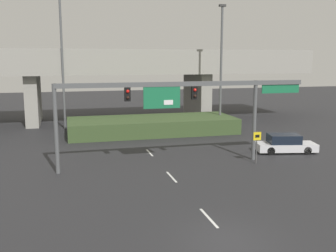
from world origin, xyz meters
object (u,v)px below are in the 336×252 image
at_px(highway_light_pole_near, 221,65).
at_px(parked_sedan_near_right, 285,144).
at_px(speed_limit_sign, 257,143).
at_px(highway_light_pole_far, 62,52).
at_px(signal_gantry, 180,97).

bearing_deg(highway_light_pole_near, parked_sedan_near_right, -84.57).
xyz_separation_m(speed_limit_sign, parked_sedan_near_right, (3.94, 2.64, -0.89)).
distance_m(highway_light_pole_far, parked_sedan_near_right, 24.74).
bearing_deg(speed_limit_sign, highway_light_pole_near, 78.55).
relative_size(highway_light_pole_near, highway_light_pole_far, 0.83).
xyz_separation_m(speed_limit_sign, highway_light_pole_far, (-13.48, 18.46, 6.73)).
xyz_separation_m(signal_gantry, highway_light_pole_far, (-7.96, 17.38, 3.38)).
relative_size(highway_light_pole_far, parked_sedan_near_right, 3.12).
bearing_deg(signal_gantry, highway_light_pole_near, 57.24).
height_order(highway_light_pole_far, parked_sedan_near_right, highway_light_pole_far).
height_order(speed_limit_sign, parked_sedan_near_right, speed_limit_sign).
height_order(signal_gantry, parked_sedan_near_right, signal_gantry).
bearing_deg(highway_light_pole_near, highway_light_pole_far, 165.03).
xyz_separation_m(signal_gantry, highway_light_pole_near, (8.37, 13.01, 2.02)).
height_order(speed_limit_sign, highway_light_pole_near, highway_light_pole_near).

